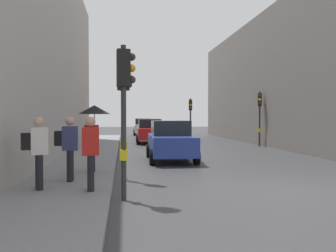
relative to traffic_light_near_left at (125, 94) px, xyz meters
The scene contains 14 objects.
ground_plane 5.06m from the traffic_light_near_left, ahead, with size 120.00×120.00×0.00m, color #38383A.
sidewalk_kerb 7.04m from the traffic_light_near_left, 103.78° to the left, with size 2.51×40.00×0.16m, color gray.
traffic_light_near_left is the anchor object (origin of this frame).
traffic_light_near_right 2.56m from the traffic_light_near_left, 90.06° to the left, with size 0.45×0.35×3.67m.
traffic_light_mid_street 16.39m from the traffic_light_near_left, 57.41° to the left, with size 0.32×0.45×3.58m.
traffic_light_far_median 19.94m from the traffic_light_near_left, 74.65° to the left, with size 0.25×0.44×3.40m.
car_red_sedan 17.74m from the traffic_light_near_left, 83.81° to the left, with size 2.10×4.24×1.76m.
car_dark_suv 23.49m from the traffic_light_near_left, 84.00° to the left, with size 2.17×4.28×1.76m.
car_blue_van 7.66m from the traffic_light_near_left, 74.17° to the left, with size 2.09×4.24×1.76m.
car_white_compact 29.52m from the traffic_light_near_left, 86.01° to the left, with size 2.13×4.26×1.76m.
pedestrian_with_umbrella 3.45m from the traffic_light_near_left, 106.67° to the left, with size 1.00×1.00×2.14m.
pedestrian_with_grey_backpack 2.67m from the traffic_light_near_left, 130.85° to the left, with size 0.60×0.36×1.77m.
pedestrian_with_black_backpack 2.58m from the traffic_light_near_left, 161.32° to the left, with size 0.66×0.46×1.77m.
pedestrian_in_red_jacket 1.61m from the traffic_light_near_left, 152.00° to the left, with size 0.42×0.36×1.77m.
Camera 1 is at (-4.44, -8.47, 1.92)m, focal length 37.25 mm.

